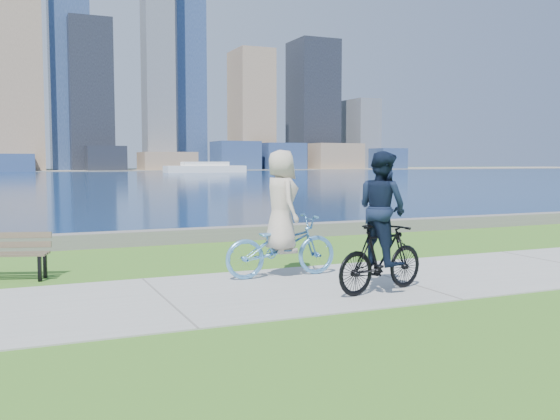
{
  "coord_description": "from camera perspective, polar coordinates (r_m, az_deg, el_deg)",
  "views": [
    {
      "loc": [
        -2.04,
        -8.97,
        2.05
      ],
      "look_at": [
        2.74,
        2.07,
        1.1
      ],
      "focal_mm": 40.0,
      "sensor_mm": 36.0,
      "label": 1
    }
  ],
  "objects": [
    {
      "name": "ground",
      "position": [
        9.42,
        -10.43,
        -8.13
      ],
      "size": [
        320.0,
        320.0,
        0.0
      ],
      "primitive_type": "plane",
      "color": "#36691B",
      "rests_on": "ground"
    },
    {
      "name": "seawall",
      "position": [
        15.42,
        -15.63,
        -2.63
      ],
      "size": [
        90.0,
        0.5,
        0.35
      ],
      "primitive_type": "cube",
      "color": "#65625E",
      "rests_on": "ground"
    },
    {
      "name": "cyclist_woman",
      "position": [
        10.91,
        0.1,
        -1.83
      ],
      "size": [
        0.73,
        2.06,
        2.22
      ],
      "rotation": [
        0.0,
        0.0,
        1.56
      ],
      "color": "#5A9EDA",
      "rests_on": "ground"
    },
    {
      "name": "far_shore",
      "position": [
        139.0,
        -22.59,
        3.36
      ],
      "size": [
        320.0,
        30.0,
        0.12
      ],
      "primitive_type": "cube",
      "color": "slate",
      "rests_on": "ground"
    },
    {
      "name": "cyclist_man",
      "position": [
        9.74,
        9.27,
        -2.12
      ],
      "size": [
        0.92,
        1.84,
        2.18
      ],
      "rotation": [
        0.0,
        0.0,
        1.81
      ],
      "color": "black",
      "rests_on": "ground"
    },
    {
      "name": "ferry_far",
      "position": [
        108.74,
        -6.88,
        3.83
      ],
      "size": [
        13.85,
        3.96,
        1.88
      ],
      "color": "white",
      "rests_on": "ground"
    },
    {
      "name": "concrete_path",
      "position": [
        9.42,
        -10.43,
        -8.07
      ],
      "size": [
        80.0,
        3.5,
        0.02
      ],
      "primitive_type": "cube",
      "color": "#959691",
      "rests_on": "ground"
    },
    {
      "name": "bay_water",
      "position": [
        81.02,
        -21.97,
        2.75
      ],
      "size": [
        320.0,
        131.0,
        0.01
      ],
      "primitive_type": "cube",
      "color": "#0C2650",
      "rests_on": "ground"
    },
    {
      "name": "park_bench",
      "position": [
        11.79,
        -24.03,
        -3.48
      ],
      "size": [
        1.64,
        0.97,
        0.8
      ],
      "rotation": [
        0.0,
        0.0,
        -0.3
      ],
      "color": "black",
      "rests_on": "ground"
    },
    {
      "name": "city_skyline",
      "position": [
        140.17,
        -22.12,
        12.49
      ],
      "size": [
        176.42,
        23.45,
        76.0
      ],
      "color": "#93765A",
      "rests_on": "ground"
    }
  ]
}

